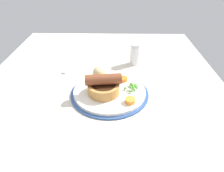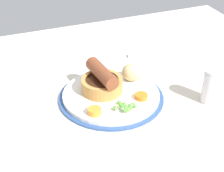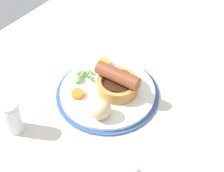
{
  "view_description": "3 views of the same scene",
  "coord_description": "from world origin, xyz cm",
  "px_view_note": "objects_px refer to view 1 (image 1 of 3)",
  "views": [
    {
      "loc": [
        -47.64,
        -4.13,
        39.06
      ],
      "look_at": [
        1.24,
        -3.14,
        5.98
      ],
      "focal_mm": 32.0,
      "sensor_mm": 36.0,
      "label": 1
    },
    {
      "loc": [
        -23.54,
        -67.15,
        50.76
      ],
      "look_at": [
        2.09,
        -1.49,
        5.64
      ],
      "focal_mm": 60.0,
      "sensor_mm": 36.0,
      "label": 2
    },
    {
      "loc": [
        45.4,
        34.5,
        67.04
      ],
      "look_at": [
        0.98,
        -1.54,
        5.98
      ],
      "focal_mm": 60.0,
      "sensor_mm": 36.0,
      "label": 3
    }
  ],
  "objects_px": {
    "pea_pile": "(132,86)",
    "carrot_slice_2": "(130,101)",
    "sausage_pudding": "(104,86)",
    "carrot_slice_0": "(123,79)",
    "potato_chunk_0": "(99,73)",
    "fork": "(75,62)",
    "dinner_plate": "(110,92)",
    "salt_shaker": "(135,54)"
  },
  "relations": [
    {
      "from": "sausage_pudding",
      "to": "salt_shaker",
      "type": "relative_size",
      "value": 1.33
    },
    {
      "from": "pea_pile",
      "to": "carrot_slice_2",
      "type": "relative_size",
      "value": 1.77
    },
    {
      "from": "salt_shaker",
      "to": "carrot_slice_0",
      "type": "bearing_deg",
      "value": 161.89
    },
    {
      "from": "sausage_pudding",
      "to": "carrot_slice_0",
      "type": "distance_m",
      "value": 0.09
    },
    {
      "from": "carrot_slice_2",
      "to": "fork",
      "type": "distance_m",
      "value": 0.33
    },
    {
      "from": "potato_chunk_0",
      "to": "carrot_slice_0",
      "type": "relative_size",
      "value": 1.68
    },
    {
      "from": "carrot_slice_2",
      "to": "fork",
      "type": "height_order",
      "value": "carrot_slice_2"
    },
    {
      "from": "dinner_plate",
      "to": "potato_chunk_0",
      "type": "xyz_separation_m",
      "value": [
        0.07,
        0.04,
        0.03
      ]
    },
    {
      "from": "potato_chunk_0",
      "to": "carrot_slice_0",
      "type": "xyz_separation_m",
      "value": [
        -0.01,
        -0.08,
        -0.02
      ]
    },
    {
      "from": "dinner_plate",
      "to": "potato_chunk_0",
      "type": "distance_m",
      "value": 0.08
    },
    {
      "from": "dinner_plate",
      "to": "sausage_pudding",
      "type": "distance_m",
      "value": 0.04
    },
    {
      "from": "sausage_pudding",
      "to": "carrot_slice_0",
      "type": "bearing_deg",
      "value": -136.49
    },
    {
      "from": "potato_chunk_0",
      "to": "carrot_slice_0",
      "type": "distance_m",
      "value": 0.08
    },
    {
      "from": "fork",
      "to": "salt_shaker",
      "type": "distance_m",
      "value": 0.23
    },
    {
      "from": "fork",
      "to": "potato_chunk_0",
      "type": "bearing_deg",
      "value": -124.87
    },
    {
      "from": "pea_pile",
      "to": "carrot_slice_0",
      "type": "height_order",
      "value": "pea_pile"
    },
    {
      "from": "potato_chunk_0",
      "to": "dinner_plate",
      "type": "bearing_deg",
      "value": -151.87
    },
    {
      "from": "fork",
      "to": "dinner_plate",
      "type": "bearing_deg",
      "value": -127.9
    },
    {
      "from": "pea_pile",
      "to": "potato_chunk_0",
      "type": "height_order",
      "value": "potato_chunk_0"
    },
    {
      "from": "carrot_slice_0",
      "to": "salt_shaker",
      "type": "distance_m",
      "value": 0.15
    },
    {
      "from": "pea_pile",
      "to": "carrot_slice_2",
      "type": "height_order",
      "value": "pea_pile"
    },
    {
      "from": "dinner_plate",
      "to": "carrot_slice_2",
      "type": "height_order",
      "value": "carrot_slice_2"
    },
    {
      "from": "carrot_slice_0",
      "to": "potato_chunk_0",
      "type": "bearing_deg",
      "value": 80.95
    },
    {
      "from": "carrot_slice_2",
      "to": "sausage_pudding",
      "type": "bearing_deg",
      "value": 60.34
    },
    {
      "from": "sausage_pudding",
      "to": "potato_chunk_0",
      "type": "height_order",
      "value": "sausage_pudding"
    },
    {
      "from": "dinner_plate",
      "to": "salt_shaker",
      "type": "xyz_separation_m",
      "value": [
        0.2,
        -0.09,
        0.03
      ]
    },
    {
      "from": "carrot_slice_0",
      "to": "fork",
      "type": "xyz_separation_m",
      "value": [
        0.15,
        0.18,
        -0.02
      ]
    },
    {
      "from": "sausage_pudding",
      "to": "fork",
      "type": "distance_m",
      "value": 0.25
    },
    {
      "from": "dinner_plate",
      "to": "pea_pile",
      "type": "xyz_separation_m",
      "value": [
        0.01,
        -0.07,
        0.02
      ]
    },
    {
      "from": "sausage_pudding",
      "to": "pea_pile",
      "type": "bearing_deg",
      "value": -171.8
    },
    {
      "from": "dinner_plate",
      "to": "carrot_slice_2",
      "type": "bearing_deg",
      "value": -135.47
    },
    {
      "from": "carrot_slice_0",
      "to": "salt_shaker",
      "type": "xyz_separation_m",
      "value": [
        0.14,
        -0.05,
        0.02
      ]
    },
    {
      "from": "potato_chunk_0",
      "to": "carrot_slice_2",
      "type": "relative_size",
      "value": 1.68
    },
    {
      "from": "dinner_plate",
      "to": "salt_shaker",
      "type": "relative_size",
      "value": 2.96
    },
    {
      "from": "dinner_plate",
      "to": "pea_pile",
      "type": "bearing_deg",
      "value": -84.96
    },
    {
      "from": "pea_pile",
      "to": "carrot_slice_0",
      "type": "relative_size",
      "value": 1.77
    },
    {
      "from": "potato_chunk_0",
      "to": "fork",
      "type": "xyz_separation_m",
      "value": [
        0.13,
        0.1,
        -0.03
      ]
    },
    {
      "from": "carrot_slice_0",
      "to": "fork",
      "type": "relative_size",
      "value": 0.16
    },
    {
      "from": "sausage_pudding",
      "to": "pea_pile",
      "type": "xyz_separation_m",
      "value": [
        0.02,
        -0.09,
        -0.01
      ]
    },
    {
      "from": "fork",
      "to": "sausage_pudding",
      "type": "bearing_deg",
      "value": -133.26
    },
    {
      "from": "pea_pile",
      "to": "salt_shaker",
      "type": "bearing_deg",
      "value": -6.04
    },
    {
      "from": "carrot_slice_0",
      "to": "dinner_plate",
      "type": "bearing_deg",
      "value": 141.99
    }
  ]
}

